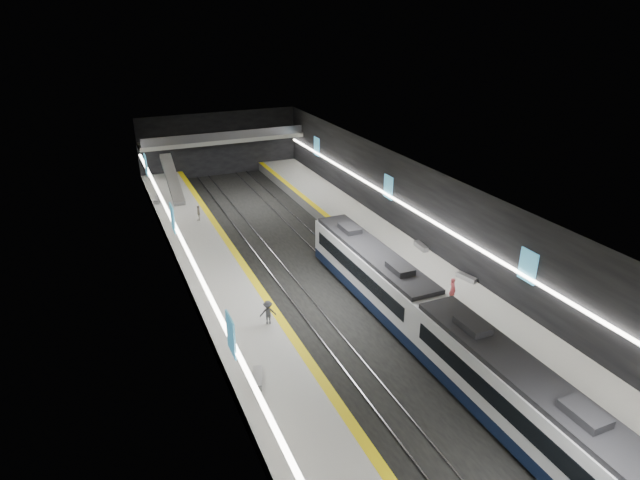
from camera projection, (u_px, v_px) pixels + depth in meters
name	position (u px, v px, depth m)	size (l,w,h in m)	color
ground	(337.00, 300.00, 39.74)	(70.00, 70.00, 0.00)	black
ceiling	(339.00, 198.00, 36.51)	(20.00, 70.00, 0.04)	beige
wall_left	(198.00, 277.00, 34.47)	(0.04, 70.00, 8.00)	black
wall_right	(454.00, 230.00, 41.78)	(0.04, 70.00, 8.00)	black
wall_back	(220.00, 144.00, 67.48)	(20.00, 0.04, 8.00)	black
platform_left	(239.00, 316.00, 36.80)	(5.00, 70.00, 1.00)	slate
tile_surface_left	(239.00, 309.00, 36.59)	(5.00, 70.00, 0.02)	#A1A19C
tactile_strip_left	(269.00, 302.00, 37.39)	(0.60, 70.00, 0.02)	yellow
platform_right	(423.00, 275.00, 42.28)	(5.00, 70.00, 1.00)	slate
tile_surface_right	(424.00, 269.00, 42.07)	(5.00, 70.00, 0.02)	#A1A19C
tactile_strip_right	(399.00, 275.00, 41.26)	(0.60, 70.00, 0.02)	yellow
rails	(337.00, 299.00, 39.71)	(6.52, 70.00, 0.12)	gray
train	(430.00, 321.00, 32.99)	(2.69, 30.04, 3.60)	black
ad_posters	(332.00, 240.00, 38.76)	(19.94, 53.50, 2.20)	#419DC5
cove_light_left	(202.00, 279.00, 34.62)	(0.25, 68.60, 0.12)	white
cove_light_right	(451.00, 232.00, 41.79)	(0.25, 68.60, 0.12)	white
mezzanine_bridge	(223.00, 139.00, 65.32)	(20.00, 3.00, 1.50)	gray
escalator	(172.00, 179.00, 57.63)	(1.20, 8.00, 0.60)	#99999E
bench_left_near	(257.00, 378.00, 29.49)	(0.49, 1.77, 0.43)	#99999E
bench_left_far	(157.00, 200.00, 56.43)	(0.49, 1.77, 0.43)	#99999E
bench_right_near	(467.00, 278.00, 40.40)	(0.46, 1.65, 0.40)	#99999E
bench_right_far	(421.00, 246.00, 45.59)	(0.48, 1.75, 0.43)	#99999E
passenger_right_a	(452.00, 290.00, 37.35)	(0.63, 0.42, 1.74)	#CB4C57
passenger_left_a	(199.00, 213.00, 51.38)	(0.89, 0.37, 1.52)	beige
passenger_left_b	(268.00, 313.00, 34.63)	(1.07, 0.61, 1.65)	#3F4147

